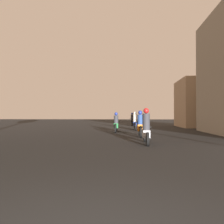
% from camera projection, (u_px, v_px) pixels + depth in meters
% --- Properties ---
extents(motorcycle_silver, '(0.60, 1.96, 1.56)m').
position_uv_depth(motorcycle_silver, '(146.00, 129.00, 9.51)').
color(motorcycle_silver, black).
rests_on(motorcycle_silver, ground_plane).
extents(motorcycle_orange, '(0.60, 2.03, 1.52)m').
position_uv_depth(motorcycle_orange, '(140.00, 126.00, 12.72)').
color(motorcycle_orange, black).
rests_on(motorcycle_orange, ground_plane).
extents(motorcycle_green, '(0.60, 2.09, 1.46)m').
position_uv_depth(motorcycle_green, '(116.00, 124.00, 15.86)').
color(motorcycle_green, black).
rests_on(motorcycle_green, ground_plane).
extents(motorcycle_blue, '(0.60, 2.06, 1.55)m').
position_uv_depth(motorcycle_blue, '(135.00, 123.00, 18.23)').
color(motorcycle_blue, black).
rests_on(motorcycle_blue, ground_plane).
extents(motorcycle_white, '(0.60, 1.94, 1.59)m').
position_uv_depth(motorcycle_white, '(146.00, 121.00, 22.93)').
color(motorcycle_white, black).
rests_on(motorcycle_white, ground_plane).
extents(motorcycle_black, '(0.60, 2.14, 1.53)m').
position_uv_depth(motorcycle_black, '(132.00, 120.00, 25.98)').
color(motorcycle_black, black).
rests_on(motorcycle_black, ground_plane).
extents(building_right_far, '(4.22, 5.12, 4.91)m').
position_uv_depth(building_right_far, '(200.00, 103.00, 22.63)').
color(building_right_far, tan).
rests_on(building_right_far, ground_plane).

